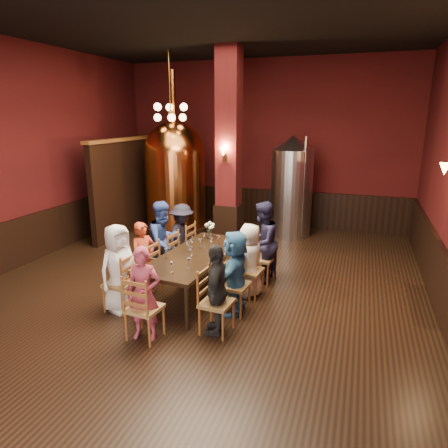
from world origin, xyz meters
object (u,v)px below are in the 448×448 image
(steel_vessel, at_px, (291,186))
(person_1, at_px, (144,259))
(person_0, at_px, (119,268))
(rose_vase, at_px, (209,228))
(person_2, at_px, (164,241))
(copper_kettle, at_px, (175,176))
(dining_table, at_px, (196,257))

(steel_vessel, bearing_deg, person_1, -111.83)
(person_0, xyz_separation_m, rose_vase, (0.83, 1.82, 0.25))
(person_2, relative_size, copper_kettle, 0.37)
(person_2, xyz_separation_m, steel_vessel, (1.71, 3.76, 0.51))
(dining_table, xyz_separation_m, rose_vase, (-0.10, 0.89, 0.28))
(copper_kettle, xyz_separation_m, rose_vase, (1.94, -2.57, -0.53))
(rose_vase, bearing_deg, person_2, -145.54)
(steel_vessel, bearing_deg, dining_table, -102.12)
(person_1, distance_m, steel_vessel, 4.80)
(copper_kettle, height_order, steel_vessel, copper_kettle)
(copper_kettle, distance_m, steel_vessel, 3.02)
(person_2, bearing_deg, person_1, -161.75)
(dining_table, height_order, rose_vase, rose_vase)
(person_1, bearing_deg, person_2, 21.49)
(dining_table, height_order, person_2, person_2)
(person_0, height_order, steel_vessel, steel_vessel)
(dining_table, relative_size, steel_vessel, 0.97)
(dining_table, height_order, person_1, person_1)
(steel_vessel, bearing_deg, copper_kettle, -166.68)
(person_0, xyz_separation_m, person_1, (0.06, 0.67, -0.07))
(person_0, bearing_deg, person_1, 14.46)
(person_2, height_order, steel_vessel, steel_vessel)
(person_2, xyz_separation_m, rose_vase, (0.72, 0.49, 0.20))
(dining_table, distance_m, steel_vessel, 4.29)
(person_2, bearing_deg, person_0, -161.75)
(dining_table, xyz_separation_m, steel_vessel, (0.89, 4.16, 0.59))
(copper_kettle, bearing_deg, steel_vessel, 13.32)
(person_1, distance_m, copper_kettle, 3.99)
(rose_vase, bearing_deg, copper_kettle, 127.03)
(person_0, relative_size, person_2, 0.93)
(steel_vessel, bearing_deg, person_0, -109.75)
(person_2, xyz_separation_m, copper_kettle, (-1.22, 3.06, 0.73))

